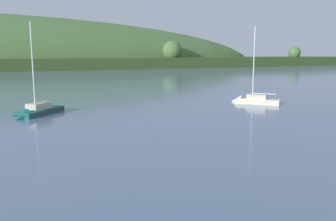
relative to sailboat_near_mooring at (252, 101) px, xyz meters
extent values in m
sphere|color=#476B38|center=(-29.19, 149.28, 8.51)|extent=(8.49, 8.49, 8.49)
sphere|color=#476B38|center=(50.49, 154.40, 9.80)|extent=(12.18, 12.18, 12.18)
sphere|color=#476B38|center=(151.55, 160.88, 8.67)|extent=(8.95, 8.95, 8.95)
cube|color=white|center=(0.67, -0.67, -0.19)|extent=(6.71, 6.75, 1.21)
cone|color=white|center=(-1.80, 1.82, -0.19)|extent=(2.95, 2.94, 2.41)
cube|color=gold|center=(0.67, -0.67, 0.09)|extent=(6.73, 6.77, 0.14)
cube|color=#BCB299|center=(0.54, -0.55, 0.80)|extent=(3.43, 3.44, 0.78)
cylinder|color=silver|center=(0.05, -0.05, 6.29)|extent=(0.18, 0.18, 11.75)
cylinder|color=silver|center=(1.34, -1.36, 1.34)|extent=(2.69, 2.72, 0.14)
cube|color=#0F564C|center=(-33.04, 1.64, -0.31)|extent=(6.74, 7.30, 1.45)
cone|color=#0F564C|center=(-35.46, -1.21, -0.31)|extent=(3.03, 2.97, 2.40)
cube|color=maroon|center=(-33.04, 1.64, 0.09)|extent=(6.75, 7.32, 0.15)
cube|color=#BCB299|center=(-33.16, 1.49, 0.85)|extent=(3.47, 3.66, 0.87)
cylinder|color=silver|center=(-33.64, 0.93, 6.13)|extent=(0.17, 0.17, 11.41)
cylinder|color=silver|center=(-32.38, 2.42, 1.43)|extent=(2.64, 3.08, 0.14)
camera|label=1|loc=(-34.67, -48.30, 7.76)|focal=37.62mm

